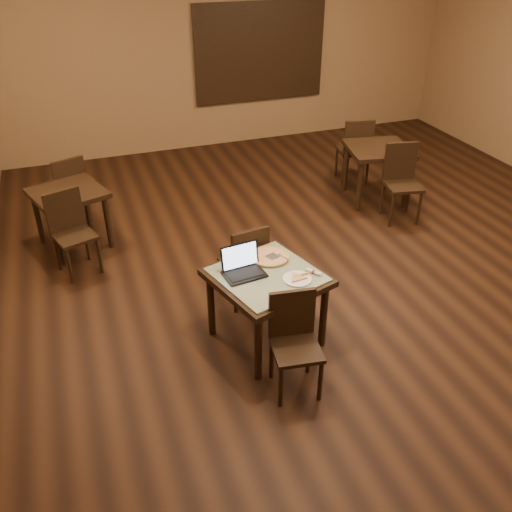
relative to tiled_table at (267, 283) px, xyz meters
name	(u,v)px	position (x,y,z in m)	size (l,w,h in m)	color
ground	(371,289)	(1.39, 0.39, -0.66)	(10.00, 10.00, 0.00)	black
wall_back	(232,57)	(1.39, 5.39, 0.84)	(8.00, 0.02, 3.00)	#835F42
mural	(260,52)	(1.89, 5.35, 0.89)	(2.34, 0.05, 1.64)	#27538F
tiled_table	(267,283)	(0.00, 0.00, 0.00)	(1.14, 1.14, 0.76)	black
chair_main_near	(294,336)	(0.01, -0.62, -0.14)	(0.45, 0.45, 0.92)	black
chair_main_far	(246,261)	(0.01, 0.62, -0.13)	(0.46, 0.46, 0.94)	black
laptop	(242,266)	(-0.20, 0.11, 0.17)	(0.39, 0.32, 0.25)	black
plate	(297,279)	(0.22, -0.18, 0.11)	(0.26, 0.26, 0.01)	white
pizza_slice	(297,278)	(0.22, -0.18, 0.13)	(0.18, 0.18, 0.02)	beige
pizza_pan	(270,258)	(0.12, 0.24, 0.11)	(0.35, 0.35, 0.01)	silver
pizza_whole	(270,257)	(0.12, 0.24, 0.12)	(0.37, 0.37, 0.03)	beige
spatula	(273,256)	(0.14, 0.22, 0.13)	(0.11, 0.25, 0.01)	silver
napkin_roll	(314,272)	(0.40, -0.14, 0.12)	(0.11, 0.14, 0.04)	white
other_table_a	(378,156)	(2.58, 2.41, 0.00)	(0.99, 0.99, 0.79)	black
other_table_a_chair_near	(401,177)	(2.60, 1.81, -0.08)	(0.52, 0.52, 1.02)	black
other_table_a_chair_far	(355,148)	(2.57, 3.00, -0.08)	(0.52, 0.52, 1.02)	black
other_table_b	(69,200)	(-1.61, 2.50, -0.04)	(1.00, 1.00, 0.74)	black
other_table_b_chair_near	(71,227)	(-1.63, 1.94, -0.12)	(0.53, 0.53, 0.96)	black
other_table_b_chair_far	(69,187)	(-1.58, 3.07, -0.12)	(0.53, 0.53, 0.96)	black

